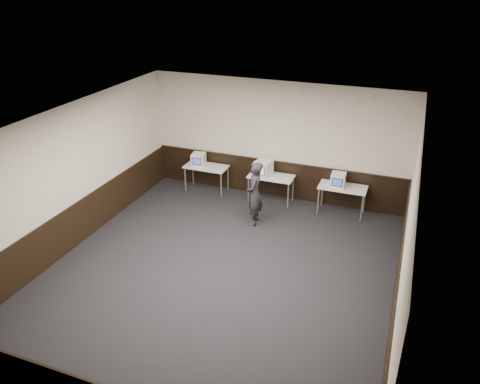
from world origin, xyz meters
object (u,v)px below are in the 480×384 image
(emac_center, at_px, (263,168))
(desk_center, at_px, (271,178))
(desk_right, at_px, (343,189))
(emac_left, at_px, (198,160))
(emac_right, at_px, (338,180))
(person, at_px, (254,194))
(desk_left, at_px, (206,168))

(emac_center, bearing_deg, desk_center, 21.49)
(desk_right, bearing_deg, desk_center, 180.00)
(emac_left, xyz_separation_m, emac_center, (1.90, -0.00, 0.03))
(emac_center, bearing_deg, emac_right, 10.00)
(emac_left, bearing_deg, person, -40.96)
(desk_left, relative_size, person, 0.74)
(desk_center, height_order, desk_right, same)
(desk_left, xyz_separation_m, emac_right, (3.67, -0.05, 0.25))
(emac_left, height_order, emac_center, emac_center)
(desk_right, xyz_separation_m, emac_right, (-0.13, -0.05, 0.25))
(desk_left, xyz_separation_m, desk_right, (3.80, 0.00, 0.00))
(desk_right, xyz_separation_m, person, (-1.92, -1.31, 0.13))
(person, bearing_deg, emac_center, -179.90)
(emac_left, xyz_separation_m, person, (2.09, -1.27, -0.12))
(desk_left, xyz_separation_m, person, (1.88, -1.31, 0.13))
(desk_left, relative_size, desk_center, 1.00)
(desk_right, height_order, emac_right, emac_right)
(desk_left, relative_size, emac_left, 2.78)
(desk_left, height_order, emac_center, emac_center)
(desk_left, height_order, emac_left, emac_left)
(desk_center, bearing_deg, emac_left, -178.89)
(desk_center, distance_m, person, 1.32)
(emac_center, bearing_deg, emac_left, -169.88)
(desk_right, distance_m, emac_right, 0.29)
(desk_center, relative_size, desk_right, 1.00)
(desk_left, bearing_deg, emac_left, -169.03)
(desk_right, bearing_deg, desk_left, 180.00)
(desk_center, relative_size, emac_left, 2.78)
(desk_left, bearing_deg, desk_right, 0.00)
(emac_center, bearing_deg, desk_right, 11.34)
(emac_right, relative_size, person, 0.25)
(person, bearing_deg, emac_right, 116.50)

